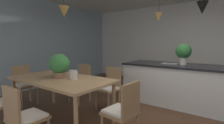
# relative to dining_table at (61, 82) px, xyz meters

# --- Properties ---
(wall_back_kitchen) EXTENTS (10.00, 0.12, 2.70)m
(wall_back_kitchen) POSITION_rel_dining_table_xyz_m (1.63, 4.18, 0.66)
(wall_back_kitchen) COLOR white
(wall_back_kitchen) RESTS_ON ground_plane
(window_wall_left_glazing) EXTENTS (0.06, 8.40, 2.70)m
(window_wall_left_glazing) POSITION_rel_dining_table_xyz_m (-2.43, 0.92, 0.66)
(window_wall_left_glazing) COLOR #9EB7C6
(window_wall_left_glazing) RESTS_ON ground_plane
(dining_table) EXTENTS (1.87, 1.01, 0.76)m
(dining_table) POSITION_rel_dining_table_xyz_m (0.00, 0.00, 0.00)
(dining_table) COLOR tan
(dining_table) RESTS_ON ground_plane
(chair_kitchen_end) EXTENTS (0.44, 0.44, 0.87)m
(chair_kitchen_end) POSITION_rel_dining_table_xyz_m (1.30, -0.00, -0.22)
(chair_kitchen_end) COLOR #A87F56
(chair_kitchen_end) RESTS_ON ground_plane
(chair_window_end) EXTENTS (0.41, 0.41, 0.87)m
(chair_window_end) POSITION_rel_dining_table_xyz_m (-1.30, 0.00, -0.22)
(chair_window_end) COLOR #A87F56
(chair_window_end) RESTS_ON ground_plane
(chair_far_left) EXTENTS (0.41, 0.41, 0.87)m
(chair_far_left) POSITION_rel_dining_table_xyz_m (-0.42, 0.87, -0.22)
(chair_far_left) COLOR #A87F56
(chair_far_left) RESTS_ON ground_plane
(chair_far_right) EXTENTS (0.43, 0.43, 0.87)m
(chair_far_right) POSITION_rel_dining_table_xyz_m (0.42, 0.87, -0.22)
(chair_far_right) COLOR #A87F56
(chair_far_right) RESTS_ON ground_plane
(chair_near_right) EXTENTS (0.40, 0.40, 0.87)m
(chair_near_right) POSITION_rel_dining_table_xyz_m (0.42, -0.87, -0.22)
(chair_near_right) COLOR #A87F56
(chair_near_right) RESTS_ON ground_plane
(kitchen_island) EXTENTS (2.31, 0.96, 0.91)m
(kitchen_island) POSITION_rel_dining_table_xyz_m (1.44, 2.04, -0.23)
(kitchen_island) COLOR silver
(kitchen_island) RESTS_ON ground_plane
(pendant_over_table) EXTENTS (0.18, 0.18, 0.88)m
(pendant_over_table) POSITION_rel_dining_table_xyz_m (0.05, 0.08, 1.22)
(pendant_over_table) COLOR black
(pendant_over_island_main) EXTENTS (0.17, 0.17, 0.83)m
(pendant_over_island_main) POSITION_rel_dining_table_xyz_m (0.99, 2.04, 1.28)
(pendant_over_island_main) COLOR black
(pendant_over_island_aux) EXTENTS (0.22, 0.22, 0.74)m
(pendant_over_island_aux) POSITION_rel_dining_table_xyz_m (1.89, 2.04, 1.39)
(pendant_over_island_aux) COLOR black
(potted_plant_on_island) EXTENTS (0.33, 0.33, 0.46)m
(potted_plant_on_island) POSITION_rel_dining_table_xyz_m (1.57, 2.04, 0.49)
(potted_plant_on_island) COLOR beige
(potted_plant_on_island) RESTS_ON kitchen_island
(potted_plant_on_table) EXTENTS (0.36, 0.36, 0.43)m
(potted_plant_on_table) POSITION_rel_dining_table_xyz_m (-0.05, 0.02, 0.30)
(potted_plant_on_table) COLOR #8C664C
(potted_plant_on_table) RESTS_ON dining_table
(vase_on_dining_table) EXTENTS (0.14, 0.14, 0.15)m
(vase_on_dining_table) POSITION_rel_dining_table_xyz_m (0.25, 0.07, 0.14)
(vase_on_dining_table) COLOR silver
(vase_on_dining_table) RESTS_ON dining_table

